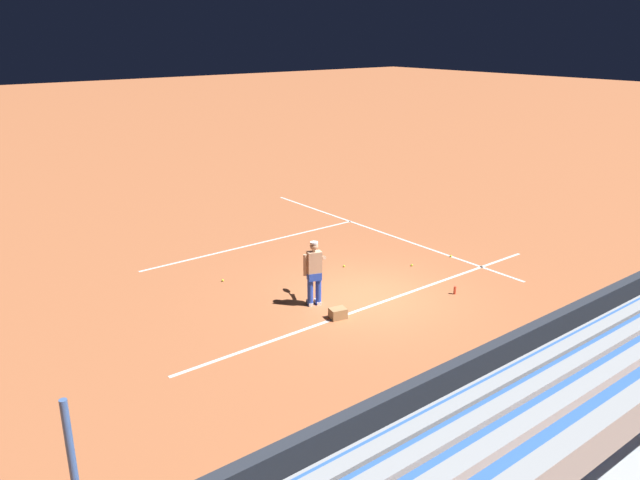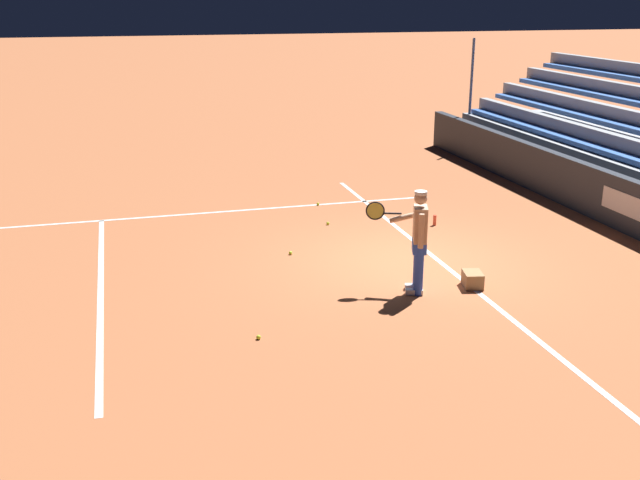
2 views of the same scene
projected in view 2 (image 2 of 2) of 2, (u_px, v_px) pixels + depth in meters
name	position (u px, v px, depth m)	size (l,w,h in m)	color
ground_plane	(410.00, 260.00, 13.80)	(160.00, 160.00, 0.00)	#B7663D
court_baseline_white	(435.00, 257.00, 13.93)	(12.00, 0.10, 0.01)	white
court_sideline_white	(172.00, 215.00, 16.56)	(0.10, 12.00, 0.01)	white
court_service_line_white	(101.00, 289.00, 12.42)	(8.22, 0.10, 0.01)	white
tennis_player	(418.00, 240.00, 12.05)	(0.80, 0.94, 1.71)	blue
ball_box_cardboard	(473.00, 279.00, 12.50)	(0.40, 0.30, 0.26)	#A87F51
tennis_ball_on_baseline	(318.00, 204.00, 17.35)	(0.07, 0.07, 0.07)	#CCE533
tennis_ball_far_left	(328.00, 223.00, 15.89)	(0.07, 0.07, 0.07)	#CCE533
tennis_ball_stray_back	(259.00, 337.00, 10.63)	(0.07, 0.07, 0.07)	#CCE533
tennis_ball_far_right	(291.00, 253.00, 14.08)	(0.07, 0.07, 0.07)	#CCE533
water_bottle	(435.00, 220.00, 15.84)	(0.07, 0.07, 0.22)	#EA4C33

